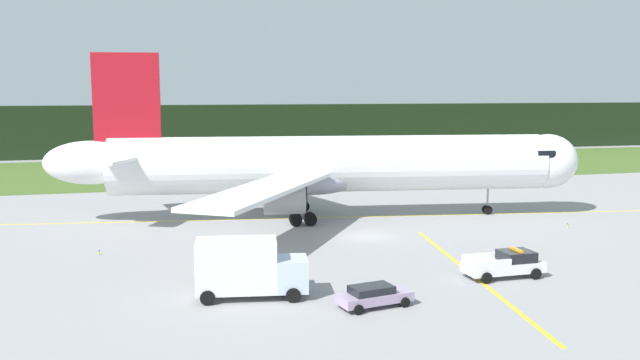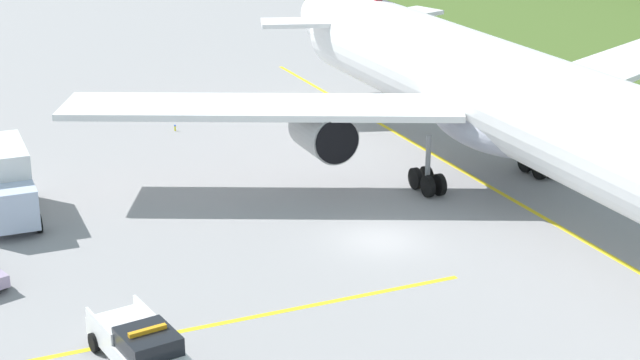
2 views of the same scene
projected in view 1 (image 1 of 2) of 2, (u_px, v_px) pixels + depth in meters
name	position (u px, v px, depth m)	size (l,w,h in m)	color
ground	(366.00, 237.00, 57.97)	(320.00, 320.00, 0.00)	gray
grass_verge	(264.00, 169.00, 107.89)	(320.00, 39.17, 0.04)	#476226
distant_tree_line	(242.00, 129.00, 132.69)	(288.00, 5.01, 9.81)	black
taxiway_centerline_main	(331.00, 217.00, 66.65)	(68.62, 0.30, 0.01)	yellow
taxiway_centerline_spur	(471.00, 273.00, 46.29)	(27.39, 0.30, 0.01)	yellow
airliner	(326.00, 165.00, 65.87)	(53.34, 44.36, 16.21)	white
ops_pickup_truck	(506.00, 264.00, 45.34)	(5.52, 2.43, 1.94)	white
catering_truck	(247.00, 267.00, 40.65)	(7.07, 3.53, 3.85)	silver
staff_car	(374.00, 295.00, 39.11)	(4.71, 2.60, 1.30)	#A68FAE
taxiway_edge_light_east	(568.00, 225.00, 61.75)	(0.12, 0.12, 0.40)	yellow
taxiway_edge_light_west	(99.00, 252.00, 51.44)	(0.12, 0.12, 0.42)	yellow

